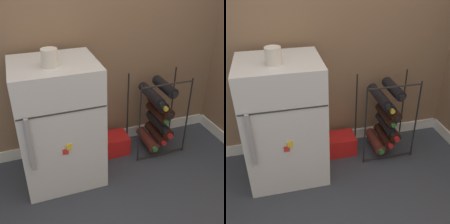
# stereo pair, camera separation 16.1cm
# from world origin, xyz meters

# --- Properties ---
(ground_plane) EXTENTS (14.00, 14.00, 0.00)m
(ground_plane) POSITION_xyz_m (0.00, 0.00, 0.00)
(ground_plane) COLOR #333842
(mini_fridge) EXTENTS (0.52, 0.48, 0.85)m
(mini_fridge) POSITION_xyz_m (-0.43, 0.26, 0.42)
(mini_fridge) COLOR silver
(mini_fridge) RESTS_ON ground_plane
(wine_rack) EXTENTS (0.41, 0.32, 0.63)m
(wine_rack) POSITION_xyz_m (0.32, 0.32, 0.32)
(wine_rack) COLOR black
(wine_rack) RESTS_ON ground_plane
(soda_box) EXTENTS (0.25, 0.18, 0.15)m
(soda_box) POSITION_xyz_m (-0.02, 0.38, 0.08)
(soda_box) COLOR red
(soda_box) RESTS_ON ground_plane
(fridge_top_cup) EXTENTS (0.09, 0.09, 0.10)m
(fridge_top_cup) POSITION_xyz_m (-0.45, 0.19, 0.90)
(fridge_top_cup) COLOR silver
(fridge_top_cup) RESTS_ON mini_fridge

